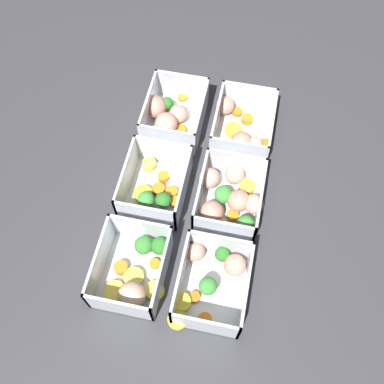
% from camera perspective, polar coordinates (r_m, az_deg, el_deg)
% --- Properties ---
extents(ground_plane, '(4.00, 4.00, 0.00)m').
position_cam_1_polar(ground_plane, '(0.91, 0.00, -0.79)').
color(ground_plane, '#38383D').
extents(container_near_left, '(0.17, 0.15, 0.08)m').
position_cam_1_polar(container_near_left, '(0.99, -2.72, 9.57)').
color(container_near_left, silver).
rests_on(container_near_left, ground_plane).
extents(container_near_center, '(0.16, 0.12, 0.08)m').
position_cam_1_polar(container_near_center, '(0.90, -4.79, 0.51)').
color(container_near_center, silver).
rests_on(container_near_center, ground_plane).
extents(container_near_right, '(0.15, 0.13, 0.08)m').
position_cam_1_polar(container_near_right, '(0.83, -7.28, -10.07)').
color(container_near_right, silver).
rests_on(container_near_right, ground_plane).
extents(container_far_left, '(0.16, 0.14, 0.08)m').
position_cam_1_polar(container_far_left, '(0.98, 6.34, 7.96)').
color(container_far_left, silver).
rests_on(container_far_left, ground_plane).
extents(container_far_center, '(0.16, 0.15, 0.08)m').
position_cam_1_polar(container_far_center, '(0.88, 4.80, -0.78)').
color(container_far_center, silver).
rests_on(container_far_center, ground_plane).
extents(container_far_right, '(0.17, 0.13, 0.08)m').
position_cam_1_polar(container_far_right, '(0.82, 2.57, -11.08)').
color(container_far_right, silver).
rests_on(container_far_right, ground_plane).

